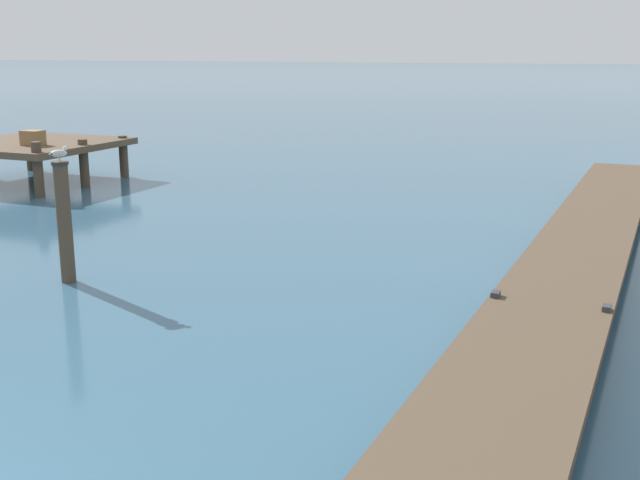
# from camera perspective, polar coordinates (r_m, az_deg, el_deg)

# --- Properties ---
(floating_dock) EXTENTS (3.58, 22.49, 0.53)m
(floating_dock) POSITION_cam_1_polar(r_m,az_deg,el_deg) (16.51, 18.46, -0.21)
(floating_dock) COLOR brown
(floating_dock) RESTS_ON ground
(pier_platform) EXTENTS (4.89, 4.84, 1.72)m
(pier_platform) POSITION_cam_1_polar(r_m,az_deg,el_deg) (26.25, -20.01, 6.33)
(pier_platform) COLOR brown
(pier_platform) RESTS_ON ground
(mooring_piling) EXTENTS (0.30, 0.30, 2.19)m
(mooring_piling) POSITION_cam_1_polar(r_m,az_deg,el_deg) (14.80, -17.93, 1.34)
(mooring_piling) COLOR #4C3D2D
(mooring_piling) RESTS_ON ground
(perched_seagull) EXTENTS (0.28, 0.33, 0.26)m
(perched_seagull) POSITION_cam_1_polar(r_m,az_deg,el_deg) (14.60, -18.30, 5.97)
(perched_seagull) COLOR gold
(perched_seagull) RESTS_ON mooring_piling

